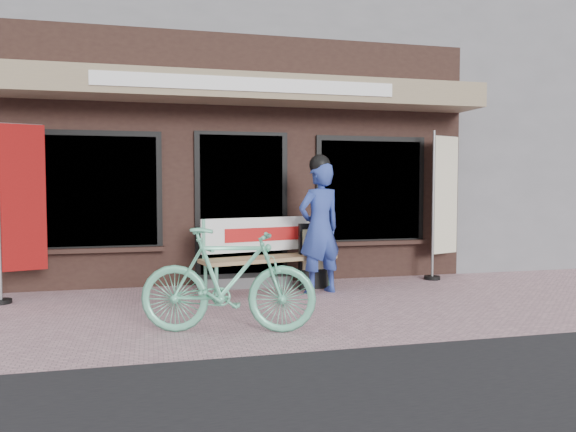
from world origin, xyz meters
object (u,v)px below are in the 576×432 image
object	(u,v)px
bench	(266,248)
nobori_cream	(443,203)
person	(320,225)
nobori_red	(19,207)
bicycle	(228,280)
menu_stand	(315,255)

from	to	relation	value
bench	nobori_cream	bearing A→B (deg)	-4.91
person	bench	bearing A→B (deg)	142.22
nobori_red	nobori_cream	size ratio (longest dim) A/B	1.00
person	bicycle	distance (m)	2.27
person	nobori_cream	distance (m)	2.30
nobori_cream	menu_stand	xyz separation A→B (m)	(-2.16, -0.39, -0.70)
bench	person	bearing A→B (deg)	-33.43
person	nobori_red	world-z (taller)	nobori_red
bench	menu_stand	size ratio (longest dim) A/B	2.09
nobori_cream	bicycle	bearing A→B (deg)	-167.16
bench	nobori_cream	world-z (taller)	nobori_cream
bench	nobori_cream	xyz separation A→B (m)	(2.86, 0.43, 0.58)
bench	nobori_cream	distance (m)	2.95
nobori_red	menu_stand	bearing A→B (deg)	-17.80
person	menu_stand	bearing A→B (deg)	67.49
person	nobori_cream	xyz separation A→B (m)	(2.19, 0.68, 0.26)
bench	menu_stand	xyz separation A→B (m)	(0.70, 0.04, -0.12)
nobori_red	nobori_cream	xyz separation A→B (m)	(5.92, 0.33, -0.00)
nobori_red	menu_stand	size ratio (longest dim) A/B	2.49
bicycle	nobori_red	xyz separation A→B (m)	(-2.28, 2.05, 0.65)
nobori_red	menu_stand	distance (m)	3.82
person	nobori_cream	size ratio (longest dim) A/B	0.82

